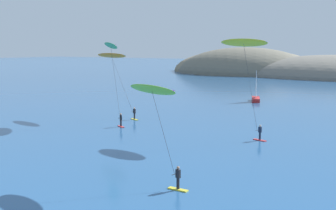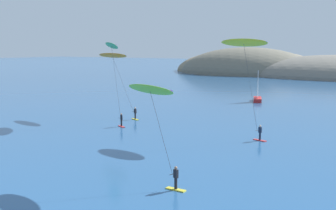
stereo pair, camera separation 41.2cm
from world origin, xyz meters
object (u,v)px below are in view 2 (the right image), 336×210
(kitesurfer_yellow, at_px, (245,49))
(kitesurfer_lime, at_px, (152,97))
(kitesurfer_green, at_px, (112,51))
(kitesurfer_orange, at_px, (114,60))
(sailboat_near, at_px, (257,98))

(kitesurfer_yellow, bearing_deg, kitesurfer_lime, -88.71)
(kitesurfer_green, xyz_separation_m, kitesurfer_orange, (-2.65, 3.50, -1.29))
(sailboat_near, relative_size, kitesurfer_green, 0.55)
(sailboat_near, distance_m, kitesurfer_green, 33.17)
(kitesurfer_green, height_order, kitesurfer_orange, kitesurfer_green)
(sailboat_near, distance_m, kitesurfer_orange, 30.45)
(sailboat_near, height_order, kitesurfer_green, kitesurfer_green)
(kitesurfer_yellow, bearing_deg, kitesurfer_orange, 170.20)
(kitesurfer_lime, height_order, kitesurfer_yellow, kitesurfer_yellow)
(sailboat_near, bearing_deg, kitesurfer_lime, -77.74)
(kitesurfer_yellow, distance_m, kitesurfer_orange, 21.74)
(kitesurfer_lime, distance_m, kitesurfer_orange, 30.69)
(kitesurfer_lime, height_order, kitesurfer_orange, kitesurfer_orange)
(kitesurfer_green, distance_m, kitesurfer_lime, 26.48)
(sailboat_near, bearing_deg, kitesurfer_yellow, -71.76)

